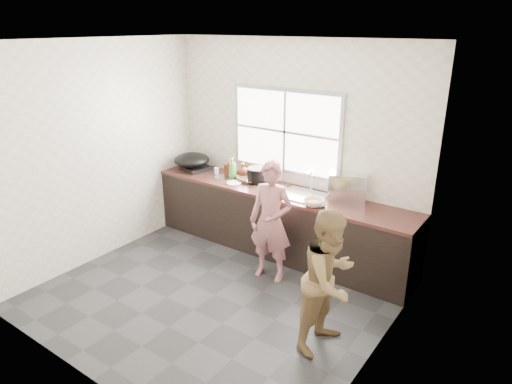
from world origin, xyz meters
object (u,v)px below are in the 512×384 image
Objects in this scene: person_side at (330,280)px; burner at (196,168)px; bowl_mince at (268,190)px; glass_jar at (216,171)px; bowl_crabs at (314,203)px; pot_lid_left at (192,169)px; bottle_green at (232,168)px; bottle_brown_tall at (229,168)px; plate_food at (234,183)px; cutting_board at (252,178)px; wok at (192,160)px; dish_rack at (348,186)px; pot_lid_right at (223,177)px; bowl_held at (320,204)px; woman at (271,225)px; black_pot at (258,175)px; bottle_brown_short at (243,171)px.

person_side reaches higher than burner.
glass_jar is at bearing 169.53° from bowl_mince.
bowl_mince is at bearing 173.97° from bowl_crabs.
bowl_crabs is 0.53× the size of burner.
pot_lid_left is at bearing 174.40° from bowl_crabs.
bottle_green is 1.34× the size of bottle_brown_tall.
burner reaches higher than bowl_mince.
cutting_board is at bearing 73.13° from plate_food.
burner is 0.14m from wok.
dish_rack is at bearing 22.39° from bowl_mince.
plate_food is 0.29m from pot_lid_right.
person_side is 3.16m from pot_lid_left.
cutting_board is (-1.91, 1.45, 0.20)m from person_side.
cutting_board is at bearing 9.29° from pot_lid_left.
bowl_mince is 1.16× the size of bowl_held.
bowl_crabs is 2.06× the size of glass_jar.
wok is at bearing 164.48° from dish_rack.
dish_rack is (2.30, 0.25, 0.01)m from wok.
woman reaches higher than bottle_green.
black_pot is 0.49m from bottle_brown_tall.
cutting_board is 0.98m from pot_lid_left.
black_pot is at bearing 3.42° from burner.
glass_jar reaches higher than bowl_crabs.
wok is 2.05× the size of pot_lid_left.
bottle_green is at bearing 132.89° from plate_food.
dish_rack is (1.36, 0.08, 0.14)m from cutting_board.
bowl_crabs is at bearing -8.69° from glass_jar.
dish_rack is at bearing 8.39° from pot_lid_right.
person_side is 3.15m from wok.
dish_rack is (2.26, 0.20, 0.14)m from burner.
person_side is 2.58m from bottle_green.
woman reaches higher than burner.
plate_food is 1.09× the size of bottle_brown_short.
pot_lid_left is 0.60m from pot_lid_right.
bowl_mince is 2.28× the size of glass_jar.
pot_lid_left is at bearing -170.50° from bottle_brown_tall.
bottle_green is (-0.72, 0.19, 0.12)m from bowl_mince.
wok is (-0.59, -0.11, 0.05)m from bottle_brown_tall.
bottle_brown_tall is (-0.82, 0.24, 0.08)m from bowl_mince.
cutting_board is 0.17m from bottle_brown_short.
bowl_crabs is at bearing -7.08° from pot_lid_right.
person_side reaches higher than cutting_board.
cutting_board is at bearing 8.94° from bottle_brown_tall.
plate_food is at bearing -21.55° from glass_jar.
burner is at bearing -170.05° from bottle_brown_short.
wok is 0.15m from pot_lid_left.
glass_jar is 0.37m from burner.
plate_food is at bearing 144.16° from woman.
woman is at bearing -18.51° from pot_lid_left.
bowl_mince is 0.81× the size of pot_lid_right.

